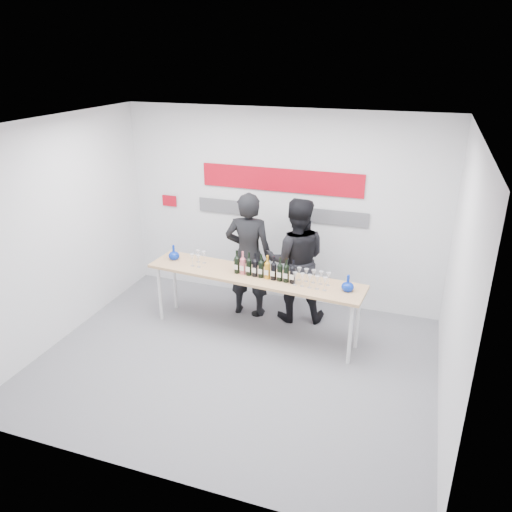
{
  "coord_description": "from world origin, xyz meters",
  "views": [
    {
      "loc": [
        2.03,
        -5.08,
        3.74
      ],
      "look_at": [
        -0.01,
        0.86,
        1.15
      ],
      "focal_mm": 35.0,
      "sensor_mm": 36.0,
      "label": 1
    }
  ],
  "objects_px": {
    "mic_stand": "(257,288)",
    "presenter_left": "(249,255)",
    "tasting_table": "(254,279)",
    "presenter_right": "(296,260)"
  },
  "relations": [
    {
      "from": "presenter_left",
      "to": "mic_stand",
      "type": "height_order",
      "value": "presenter_left"
    },
    {
      "from": "presenter_left",
      "to": "presenter_right",
      "type": "xyz_separation_m",
      "value": [
        0.7,
        0.08,
        -0.02
      ]
    },
    {
      "from": "presenter_left",
      "to": "presenter_right",
      "type": "distance_m",
      "value": 0.7
    },
    {
      "from": "tasting_table",
      "to": "presenter_left",
      "type": "relative_size",
      "value": 1.62
    },
    {
      "from": "presenter_left",
      "to": "presenter_right",
      "type": "bearing_deg",
      "value": 179.75
    },
    {
      "from": "tasting_table",
      "to": "mic_stand",
      "type": "xyz_separation_m",
      "value": [
        -0.13,
        0.53,
        -0.39
      ]
    },
    {
      "from": "tasting_table",
      "to": "presenter_left",
      "type": "distance_m",
      "value": 0.62
    },
    {
      "from": "mic_stand",
      "to": "presenter_left",
      "type": "bearing_deg",
      "value": 148.29
    },
    {
      "from": "tasting_table",
      "to": "presenter_left",
      "type": "xyz_separation_m",
      "value": [
        -0.27,
        0.55,
        0.11
      ]
    },
    {
      "from": "tasting_table",
      "to": "presenter_left",
      "type": "bearing_deg",
      "value": 121.0
    }
  ]
}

